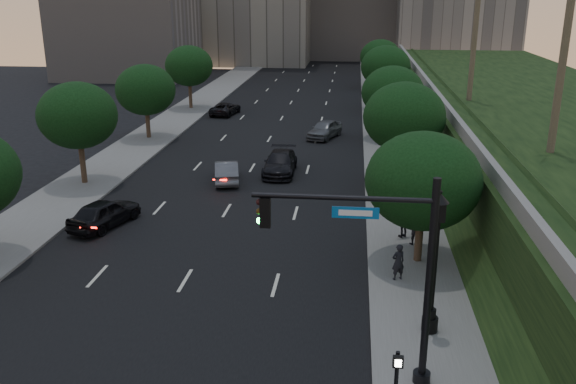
# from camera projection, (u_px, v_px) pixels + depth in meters

# --- Properties ---
(ground) EXTENTS (160.00, 160.00, 0.00)m
(ground) POSITION_uv_depth(u_px,v_px,m) (148.00, 343.00, 21.98)
(ground) COLOR black
(ground) RESTS_ON ground
(road_surface) EXTENTS (16.00, 140.00, 0.02)m
(road_surface) POSITION_uv_depth(u_px,v_px,m) (266.00, 145.00, 50.29)
(road_surface) COLOR black
(road_surface) RESTS_ON ground
(sidewalk_right) EXTENTS (4.50, 140.00, 0.15)m
(sidewalk_right) POSITION_uv_depth(u_px,v_px,m) (391.00, 147.00, 49.22)
(sidewalk_right) COLOR slate
(sidewalk_right) RESTS_ON ground
(sidewalk_left) EXTENTS (4.50, 140.00, 0.15)m
(sidewalk_left) POSITION_uv_depth(u_px,v_px,m) (146.00, 141.00, 51.32)
(sidewalk_left) COLOR slate
(sidewalk_left) RESTS_ON ground
(embankment) EXTENTS (18.00, 90.00, 4.00)m
(embankment) POSITION_uv_depth(u_px,v_px,m) (553.00, 133.00, 45.52)
(embankment) COLOR black
(embankment) RESTS_ON ground
(parapet_wall) EXTENTS (0.35, 90.00, 0.70)m
(parapet_wall) POSITION_uv_depth(u_px,v_px,m) (440.00, 99.00, 45.65)
(parapet_wall) COLOR slate
(parapet_wall) RESTS_ON embankment
(office_block_filler) EXTENTS (18.00, 16.00, 14.00)m
(office_block_filler) POSITION_uv_depth(u_px,v_px,m) (128.00, 28.00, 88.51)
(office_block_filler) COLOR gray
(office_block_filler) RESTS_ON ground
(tree_right_a) EXTENTS (5.20, 5.20, 6.24)m
(tree_right_a) POSITION_uv_depth(u_px,v_px,m) (423.00, 181.00, 27.21)
(tree_right_a) COLOR #38281C
(tree_right_a) RESTS_ON ground
(tree_right_b) EXTENTS (5.20, 5.20, 6.74)m
(tree_right_b) POSITION_uv_depth(u_px,v_px,m) (404.00, 117.00, 38.38)
(tree_right_b) COLOR #38281C
(tree_right_b) RESTS_ON ground
(tree_right_c) EXTENTS (5.20, 5.20, 6.24)m
(tree_right_c) POSITION_uv_depth(u_px,v_px,m) (393.00, 93.00, 50.80)
(tree_right_c) COLOR #38281C
(tree_right_c) RESTS_ON ground
(tree_right_d) EXTENTS (5.20, 5.20, 6.74)m
(tree_right_d) POSITION_uv_depth(u_px,v_px,m) (386.00, 67.00, 63.86)
(tree_right_d) COLOR #38281C
(tree_right_d) RESTS_ON ground
(tree_right_e) EXTENTS (5.20, 5.20, 6.24)m
(tree_right_e) POSITION_uv_depth(u_px,v_px,m) (380.00, 57.00, 78.17)
(tree_right_e) COLOR #38281C
(tree_right_e) RESTS_ON ground
(tree_left_b) EXTENTS (5.00, 5.00, 6.71)m
(tree_left_b) POSITION_uv_depth(u_px,v_px,m) (78.00, 116.00, 38.58)
(tree_left_b) COLOR #38281C
(tree_left_b) RESTS_ON ground
(tree_left_c) EXTENTS (5.00, 5.00, 6.34)m
(tree_left_c) POSITION_uv_depth(u_px,v_px,m) (145.00, 90.00, 50.97)
(tree_left_c) COLOR #38281C
(tree_left_c) RESTS_ON ground
(tree_left_d) EXTENTS (5.00, 5.00, 6.71)m
(tree_left_d) POSITION_uv_depth(u_px,v_px,m) (189.00, 66.00, 64.07)
(tree_left_d) COLOR #38281C
(tree_left_d) RESTS_ON ground
(traffic_signal_mast) EXTENTS (5.68, 0.56, 7.00)m
(traffic_signal_mast) POSITION_uv_depth(u_px,v_px,m) (393.00, 281.00, 18.58)
(traffic_signal_mast) COLOR black
(traffic_signal_mast) RESTS_ON ground
(street_lamp) EXTENTS (0.64, 0.64, 5.62)m
(street_lamp) POSITION_uv_depth(u_px,v_px,m) (434.00, 269.00, 21.74)
(street_lamp) COLOR black
(street_lamp) RESTS_ON ground
(pedestrian_signal) EXTENTS (0.30, 0.33, 2.50)m
(pedestrian_signal) POSITION_uv_depth(u_px,v_px,m) (396.00, 381.00, 17.26)
(pedestrian_signal) COLOR black
(pedestrian_signal) RESTS_ON ground
(sedan_near_left) EXTENTS (3.10, 4.84, 1.53)m
(sedan_near_left) POSITION_uv_depth(u_px,v_px,m) (105.00, 213.00, 32.66)
(sedan_near_left) COLOR black
(sedan_near_left) RESTS_ON ground
(sedan_mid_left) EXTENTS (2.41, 4.55, 1.43)m
(sedan_mid_left) POSITION_uv_depth(u_px,v_px,m) (227.00, 171.00, 40.41)
(sedan_mid_left) COLOR #595B60
(sedan_mid_left) RESTS_ON ground
(sedan_far_left) EXTENTS (2.80, 4.84, 1.27)m
(sedan_far_left) POSITION_uv_depth(u_px,v_px,m) (225.00, 109.00, 62.28)
(sedan_far_left) COLOR black
(sedan_far_left) RESTS_ON ground
(sedan_near_right) EXTENTS (2.14, 5.18, 1.50)m
(sedan_near_right) POSITION_uv_depth(u_px,v_px,m) (280.00, 163.00, 42.18)
(sedan_near_right) COLOR black
(sedan_near_right) RESTS_ON ground
(sedan_far_right) EXTENTS (3.27, 4.91, 1.55)m
(sedan_far_right) POSITION_uv_depth(u_px,v_px,m) (325.00, 129.00, 52.38)
(sedan_far_right) COLOR #585B5F
(sedan_far_right) RESTS_ON ground
(pedestrian_a) EXTENTS (0.71, 0.60, 1.64)m
(pedestrian_a) POSITION_uv_depth(u_px,v_px,m) (398.00, 262.00, 26.27)
(pedestrian_a) COLOR black
(pedestrian_a) RESTS_ON sidewalk_right
(pedestrian_b) EXTENTS (0.80, 0.65, 1.54)m
(pedestrian_b) POSITION_uv_depth(u_px,v_px,m) (415.00, 230.00, 29.97)
(pedestrian_b) COLOR black
(pedestrian_b) RESTS_ON sidewalk_right
(pedestrian_c) EXTENTS (0.99, 0.85, 1.60)m
(pedestrian_c) POSITION_uv_depth(u_px,v_px,m) (404.00, 222.00, 30.83)
(pedestrian_c) COLOR black
(pedestrian_c) RESTS_ON sidewalk_right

